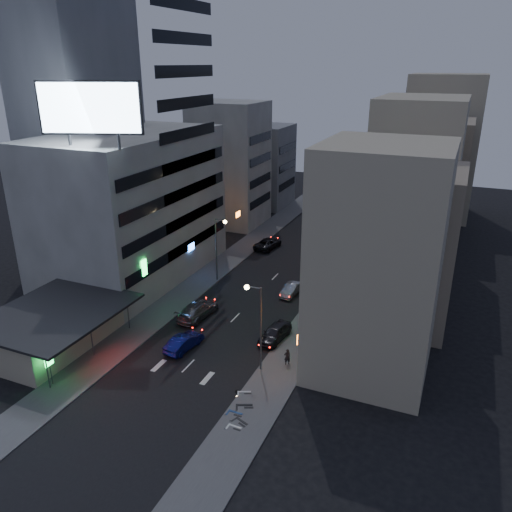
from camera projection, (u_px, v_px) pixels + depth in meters
The scene contains 29 objects.
ground at pixel (164, 391), 41.83m from camera, with size 180.00×180.00×0.00m, color black.
sidewalk_left at pixel (232, 257), 70.45m from camera, with size 4.00×120.00×0.12m, color #4C4C4F.
sidewalk_right at pixel (344, 275), 64.61m from camera, with size 4.00×120.00×0.12m, color #4C4C4F.
food_court at pixel (51, 327), 47.90m from camera, with size 11.00×13.00×3.88m.
white_building at pixel (131, 207), 61.93m from camera, with size 14.00×24.00×18.00m, color #B5B5B0.
grey_tower at pixel (82, 134), 64.89m from camera, with size 10.00×14.00×34.00m, color gray.
shophouse_near at pixel (377, 264), 41.73m from camera, with size 10.00×11.00×20.00m, color #B1A88B.
shophouse_mid at pixel (401, 244), 52.14m from camera, with size 11.00×12.00×16.00m, color tan.
shophouse_far at pixel (414, 188), 62.38m from camera, with size 10.00×14.00×22.00m, color #B1A88B.
far_left_a at pixel (230, 164), 82.45m from camera, with size 11.00×10.00×20.00m, color #B5B5B0.
far_left_b at pixel (257, 165), 94.69m from camera, with size 12.00×10.00×15.00m, color gray.
far_right_a at pixel (428, 180), 75.79m from camera, with size 11.00×12.00×18.00m, color tan.
far_right_b at pixel (440, 147), 86.52m from camera, with size 12.00×12.00×24.00m, color #B1A88B.
billboard at pixel (90, 108), 47.28m from camera, with size 9.52×3.75×6.20m.
street_lamp_right_near at pixel (257, 316), 42.87m from camera, with size 1.60×0.44×8.02m.
street_lamp_left at pixel (219, 241), 60.91m from camera, with size 1.60×0.44×8.02m.
street_lamp_right_far at pixel (348, 213), 72.03m from camera, with size 1.60×0.44×8.02m.
parked_car_right_near at pixel (275, 333), 49.22m from camera, with size 1.88×4.68×1.59m, color #232226.
parked_car_right_mid at pixel (291, 290), 58.92m from camera, with size 1.41×4.03×1.33m, color #ACAEB4.
parked_car_left at pixel (268, 243), 73.72m from camera, with size 2.47×5.36×1.49m, color black.
parked_car_right_far at pixel (336, 255), 69.61m from camera, with size 1.91×4.70×1.36m, color gray.
road_car_blue at pixel (184, 342), 47.69m from camera, with size 1.57×4.49×1.48m, color navy.
road_car_silver at pixel (198, 310), 53.72m from camera, with size 2.37×5.83×1.69m, color gray.
person at pixel (287, 357), 45.04m from camera, with size 0.57×0.37×1.57m, color black.
scooter_black_a at pixel (249, 418), 37.58m from camera, with size 1.84×0.61×1.12m, color black, non-canonical shape.
scooter_silver_a at pixel (242, 422), 37.25m from camera, with size 1.67×0.56×1.02m, color #AFB2B7, non-canonical shape.
scooter_blue at pixel (243, 408), 38.73m from camera, with size 1.82×0.61×1.11m, color navy, non-canonical shape.
scooter_black_b at pixel (253, 398), 39.80m from camera, with size 2.02×0.67×1.23m, color black, non-canonical shape.
scooter_silver_b at pixel (251, 386), 41.44m from camera, with size 1.68×0.56×1.03m, color #ADAFB5, non-canonical shape.
Camera 1 is at (20.78, -29.06, 25.72)m, focal length 35.00 mm.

